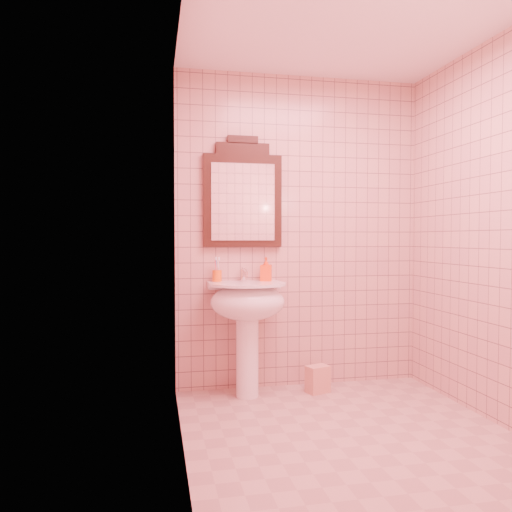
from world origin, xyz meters
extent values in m
plane|color=tan|center=(0.00, 0.00, 0.00)|extent=(2.20, 2.20, 0.00)
cube|color=tan|center=(0.00, 1.10, 1.25)|extent=(2.00, 0.02, 2.50)
cylinder|color=white|center=(-0.47, 0.88, 0.35)|extent=(0.17, 0.17, 0.70)
ellipsoid|color=white|center=(-0.47, 0.86, 0.72)|extent=(0.56, 0.46, 0.28)
cube|color=white|center=(-0.47, 1.03, 0.83)|extent=(0.56, 0.15, 0.05)
cylinder|color=white|center=(-0.47, 0.86, 0.85)|extent=(0.58, 0.58, 0.02)
cylinder|color=white|center=(-0.47, 1.03, 0.91)|extent=(0.04, 0.04, 0.09)
cylinder|color=white|center=(-0.47, 0.97, 0.94)|extent=(0.02, 0.10, 0.02)
cylinder|color=white|center=(-0.47, 0.92, 0.93)|extent=(0.02, 0.02, 0.04)
cube|color=white|center=(-0.47, 1.04, 0.96)|extent=(0.02, 0.07, 0.01)
cube|color=black|center=(-0.47, 1.08, 1.49)|extent=(0.62, 0.05, 0.72)
cube|color=black|center=(-0.47, 1.08, 1.90)|extent=(0.42, 0.05, 0.09)
cube|color=black|center=(-0.47, 1.08, 1.97)|extent=(0.24, 0.05, 0.06)
cube|color=white|center=(-0.47, 1.05, 1.48)|extent=(0.50, 0.01, 0.60)
cylinder|color=orange|center=(-0.68, 1.02, 0.91)|extent=(0.07, 0.07, 0.09)
cylinder|color=silver|center=(-0.67, 1.02, 0.95)|extent=(0.01, 0.01, 0.17)
cylinder|color=#338CD8|center=(-0.69, 1.04, 0.95)|extent=(0.01, 0.01, 0.17)
cylinder|color=#E5334C|center=(-0.69, 1.01, 0.95)|extent=(0.01, 0.01, 0.17)
imported|color=#F94915|center=(-0.30, 1.00, 0.96)|extent=(0.11, 0.11, 0.19)
cube|color=tan|center=(0.08, 0.87, 0.10)|extent=(0.20, 0.16, 0.21)
camera|label=1|loc=(-1.16, -2.79, 1.20)|focal=35.00mm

